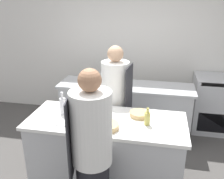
# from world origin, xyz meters

# --- Properties ---
(wall_back) EXTENTS (8.00, 0.06, 2.80)m
(wall_back) POSITION_xyz_m (0.00, 2.13, 1.40)
(wall_back) COLOR silver
(wall_back) RESTS_ON ground_plane
(prep_counter) EXTENTS (1.88, 0.78, 0.93)m
(prep_counter) POSITION_xyz_m (0.00, 0.00, 0.47)
(prep_counter) COLOR #B7BABC
(prep_counter) RESTS_ON ground_plane
(pass_counter) EXTENTS (2.22, 0.61, 0.93)m
(pass_counter) POSITION_xyz_m (0.05, 1.25, 0.47)
(pass_counter) COLOR #B7BABC
(pass_counter) RESTS_ON ground_plane
(oven_range) EXTENTS (0.77, 0.64, 1.00)m
(oven_range) POSITION_xyz_m (1.59, 1.76, 0.50)
(oven_range) COLOR #B7BABC
(oven_range) RESTS_ON ground_plane
(chef_at_prep_near) EXTENTS (0.43, 0.42, 1.73)m
(chef_at_prep_near) POSITION_xyz_m (-0.00, -0.63, 0.86)
(chef_at_prep_near) COLOR black
(chef_at_prep_near) RESTS_ON ground_plane
(chef_at_stove) EXTENTS (0.42, 0.40, 1.69)m
(chef_at_stove) POSITION_xyz_m (-0.01, 0.64, 0.84)
(chef_at_stove) COLOR black
(chef_at_stove) RESTS_ON ground_plane
(bottle_olive_oil) EXTENTS (0.07, 0.07, 0.29)m
(bottle_olive_oil) POSITION_xyz_m (-0.55, 0.04, 1.04)
(bottle_olive_oil) COLOR silver
(bottle_olive_oil) RESTS_ON prep_counter
(bottle_vinegar) EXTENTS (0.07, 0.07, 0.21)m
(bottle_vinegar) POSITION_xyz_m (0.48, -0.03, 1.01)
(bottle_vinegar) COLOR #B2A84C
(bottle_vinegar) RESTS_ON prep_counter
(bottle_wine) EXTENTS (0.08, 0.08, 0.26)m
(bottle_wine) POSITION_xyz_m (-0.37, 0.12, 1.03)
(bottle_wine) COLOR black
(bottle_wine) RESTS_ON prep_counter
(bowl_mixing_large) EXTENTS (0.27, 0.27, 0.06)m
(bowl_mixing_large) POSITION_xyz_m (0.05, -0.21, 0.96)
(bowl_mixing_large) COLOR tan
(bowl_mixing_large) RESTS_ON prep_counter
(bowl_prep_small) EXTENTS (0.24, 0.24, 0.06)m
(bowl_prep_small) POSITION_xyz_m (0.38, 0.16, 0.96)
(bowl_prep_small) COLOR tan
(bowl_prep_small) RESTS_ON prep_counter
(cup) EXTENTS (0.08, 0.08, 0.09)m
(cup) POSITION_xyz_m (-0.13, -0.27, 0.97)
(cup) COLOR #33477F
(cup) RESTS_ON prep_counter
(cutting_board) EXTENTS (0.37, 0.20, 0.01)m
(cutting_board) POSITION_xyz_m (-0.35, -0.16, 0.93)
(cutting_board) COLOR white
(cutting_board) RESTS_ON prep_counter
(stockpot) EXTENTS (0.28, 0.28, 0.18)m
(stockpot) POSITION_xyz_m (-0.23, 1.23, 1.02)
(stockpot) COLOR #B7BABC
(stockpot) RESTS_ON pass_counter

